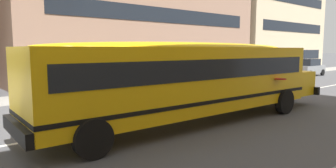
{
  "coord_description": "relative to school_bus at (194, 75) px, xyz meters",
  "views": [
    {
      "loc": [
        -7.09,
        -8.74,
        2.55
      ],
      "look_at": [
        -0.33,
        -0.67,
        1.33
      ],
      "focal_mm": 32.21,
      "sensor_mm": 36.0,
      "label": 1
    }
  ],
  "objects": [
    {
      "name": "sidewalk_far",
      "position": [
        -0.26,
        9.09,
        -1.65
      ],
      "size": [
        120.0,
        3.0,
        0.01
      ],
      "primitive_type": "cube",
      "color": "gray",
      "rests_on": "ground_plane"
    },
    {
      "name": "school_bus",
      "position": [
        0.0,
        0.0,
        0.0
      ],
      "size": [
        12.54,
        3.21,
        2.79
      ],
      "rotation": [
        0.0,
        0.0,
        -0.03
      ],
      "color": "yellow",
      "rests_on": "ground_plane"
    },
    {
      "name": "lane_centreline",
      "position": [
        -0.26,
        1.35,
        -1.65
      ],
      "size": [
        110.0,
        0.16,
        0.01
      ],
      "primitive_type": "cube",
      "color": "silver",
      "rests_on": "ground_plane"
    },
    {
      "name": "parked_car_grey_near_corner",
      "position": [
        21.63,
        6.18,
        -0.81
      ],
      "size": [
        3.92,
        1.92,
        1.64
      ],
      "rotation": [
        0.0,
        0.0,
        0.01
      ],
      "color": "gray",
      "rests_on": "ground_plane"
    },
    {
      "name": "ground_plane",
      "position": [
        -0.26,
        1.35,
        -1.66
      ],
      "size": [
        400.0,
        400.0,
        0.0
      ],
      "primitive_type": "plane",
      "color": "#4C4C4F"
    }
  ]
}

